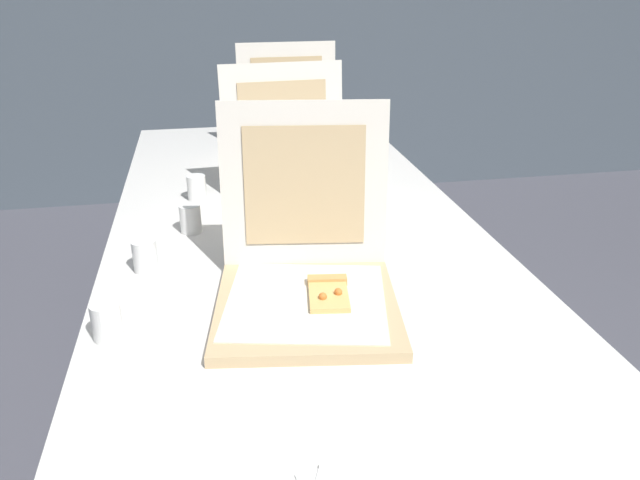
# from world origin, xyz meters

# --- Properties ---
(table) EXTENTS (0.94, 2.34, 0.73)m
(table) POSITION_xyz_m (0.00, 0.64, 0.68)
(table) COLOR silver
(table) RESTS_ON ground
(pizza_box_front) EXTENTS (0.40, 0.43, 0.37)m
(pizza_box_front) POSITION_xyz_m (-0.04, 0.30, 0.78)
(pizza_box_front) COLOR tan
(pizza_box_front) RESTS_ON table
(pizza_box_middle) EXTENTS (0.38, 0.41, 0.37)m
(pizza_box_middle) POSITION_xyz_m (0.02, 0.83, 0.78)
(pizza_box_middle) COLOR tan
(pizza_box_middle) RESTS_ON table
(pizza_box_back) EXTENTS (0.36, 0.37, 0.37)m
(pizza_box_back) POSITION_xyz_m (0.09, 1.32, 0.78)
(pizza_box_back) COLOR tan
(pizza_box_back) RESTS_ON table
(cup_white_mid) EXTENTS (0.05, 0.05, 0.07)m
(cup_white_mid) POSITION_xyz_m (-0.27, 0.71, 0.76)
(cup_white_mid) COLOR white
(cup_white_mid) RESTS_ON table
(cup_white_far) EXTENTS (0.05, 0.05, 0.07)m
(cup_white_far) POSITION_xyz_m (-0.25, 0.95, 0.76)
(cup_white_far) COLOR white
(cup_white_far) RESTS_ON table
(cup_white_near_left) EXTENTS (0.05, 0.05, 0.07)m
(cup_white_near_left) POSITION_xyz_m (-0.41, 0.24, 0.76)
(cup_white_near_left) COLOR white
(cup_white_near_left) RESTS_ON table
(cup_white_near_center) EXTENTS (0.05, 0.05, 0.07)m
(cup_white_near_center) POSITION_xyz_m (-0.36, 0.51, 0.76)
(cup_white_near_center) COLOR white
(cup_white_near_center) RESTS_ON table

